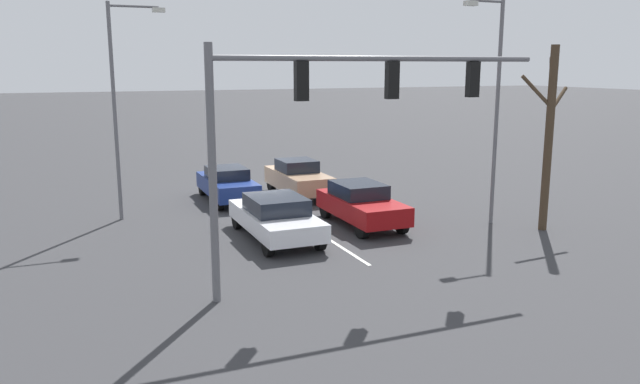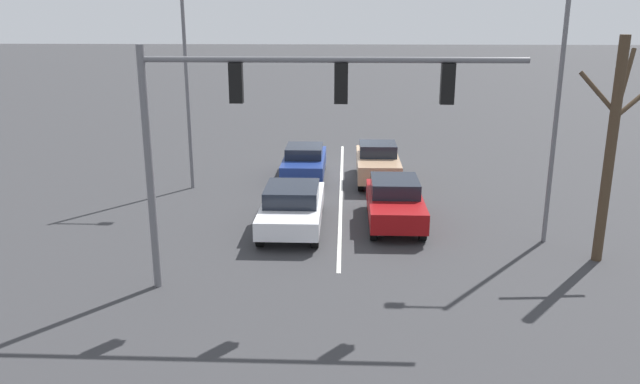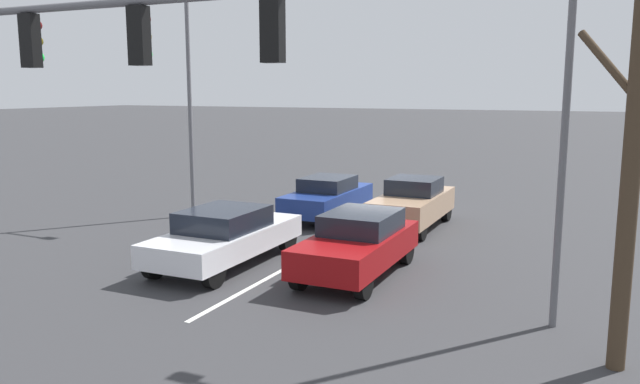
% 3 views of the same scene
% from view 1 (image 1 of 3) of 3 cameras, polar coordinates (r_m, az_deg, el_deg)
% --- Properties ---
extents(ground_plane, '(240.00, 240.00, 0.00)m').
position_cam_1_polar(ground_plane, '(27.99, -5.69, -0.21)').
color(ground_plane, '#333335').
extents(lane_stripe_left_divider, '(0.12, 16.98, 0.01)m').
position_cam_1_polar(lane_stripe_left_divider, '(25.67, -4.07, -1.25)').
color(lane_stripe_left_divider, silver).
rests_on(lane_stripe_left_divider, ground_plane).
extents(car_white_midlane_front, '(1.94, 4.76, 1.45)m').
position_cam_1_polar(car_white_midlane_front, '(20.64, -4.07, -2.24)').
color(car_white_midlane_front, silver).
rests_on(car_white_midlane_front, ground_plane).
extents(car_maroon_leftlane_front, '(1.78, 4.27, 1.51)m').
position_cam_1_polar(car_maroon_leftlane_front, '(22.39, 3.78, -1.06)').
color(car_maroon_leftlane_front, maroon).
rests_on(car_maroon_leftlane_front, ground_plane).
extents(car_navy_midlane_second, '(1.73, 4.34, 1.45)m').
position_cam_1_polar(car_navy_midlane_second, '(26.64, -8.48, 0.76)').
color(car_navy_midlane_second, navy).
rests_on(car_navy_midlane_second, ground_plane).
extents(car_tan_leftlane_second, '(1.73, 4.34, 1.61)m').
position_cam_1_polar(car_tan_leftlane_second, '(27.30, -2.02, 1.28)').
color(car_tan_leftlane_second, tan).
rests_on(car_tan_leftlane_second, ground_plane).
extents(traffic_signal_gantry, '(9.17, 0.37, 6.17)m').
position_cam_1_polar(traffic_signal_gantry, '(15.61, 0.92, 7.78)').
color(traffic_signal_gantry, slate).
rests_on(traffic_signal_gantry, ground_plane).
extents(street_lamp_right_shoulder, '(2.03, 0.24, 7.86)m').
position_cam_1_polar(street_lamp_right_shoulder, '(23.89, -17.80, 8.32)').
color(street_lamp_right_shoulder, slate).
rests_on(street_lamp_right_shoulder, ground_plane).
extents(street_lamp_left_shoulder, '(1.61, 0.24, 7.94)m').
position_cam_1_polar(street_lamp_left_shoulder, '(22.95, 15.61, 8.29)').
color(street_lamp_left_shoulder, slate).
rests_on(street_lamp_left_shoulder, ground_plane).
extents(bare_tree_near, '(2.06, 1.07, 6.33)m').
position_cam_1_polar(bare_tree_near, '(22.75, 20.18, 5.09)').
color(bare_tree_near, '#423323').
rests_on(bare_tree_near, ground_plane).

